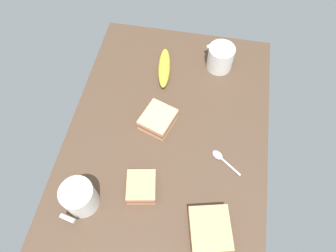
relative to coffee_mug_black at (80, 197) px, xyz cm
name	(u,v)px	position (x,y,z in cm)	size (l,w,h in cm)	color
tabletop	(168,132)	(-27.30, 19.48, -5.98)	(90.00, 64.00, 2.00)	#4C3828
coffee_mug_black	(80,197)	(0.00, 0.00, 0.00)	(11.58, 9.08, 9.69)	white
coffee_mug_milky	(220,57)	(-57.15, 32.95, -0.27)	(11.25, 10.19, 9.14)	white
sandwich_main	(210,229)	(1.52, 36.04, -2.78)	(13.99, 13.12, 4.40)	tan
sandwich_side	(158,119)	(-29.59, 15.78, -2.78)	(12.91, 12.27, 4.40)	#DBB77A
sandwich_extra	(141,187)	(-6.72, 15.50, -2.78)	(10.34, 9.62, 4.40)	tan
banana	(164,68)	(-51.26, 13.78, -2.92)	(18.05, 6.47, 4.12)	yellow
spoon	(222,159)	(-20.28, 37.59, -4.60)	(7.75, 9.78, 0.80)	silver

